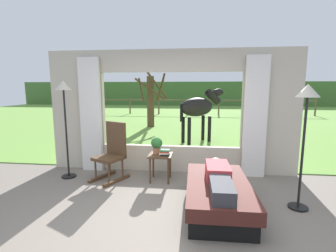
% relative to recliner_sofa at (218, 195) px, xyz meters
% --- Properties ---
extents(ground_plane, '(12.00, 12.00, 0.00)m').
position_rel_recliner_sofa_xyz_m(ground_plane, '(-0.87, -0.63, -0.22)').
color(ground_plane, '#70665B').
extents(back_wall_with_window, '(5.20, 0.12, 2.55)m').
position_rel_recliner_sofa_xyz_m(back_wall_with_window, '(-0.87, 1.63, 1.03)').
color(back_wall_with_window, '#BCB29E').
rests_on(back_wall_with_window, ground_plane).
extents(curtain_panel_left, '(0.44, 0.10, 2.40)m').
position_rel_recliner_sofa_xyz_m(curtain_panel_left, '(-2.56, 1.49, 0.98)').
color(curtain_panel_left, silver).
rests_on(curtain_panel_left, ground_plane).
extents(curtain_panel_right, '(0.44, 0.10, 2.40)m').
position_rel_recliner_sofa_xyz_m(curtain_panel_right, '(0.82, 1.49, 0.98)').
color(curtain_panel_right, silver).
rests_on(curtain_panel_right, ground_plane).
extents(outdoor_pasture_lawn, '(36.00, 21.68, 0.02)m').
position_rel_recliner_sofa_xyz_m(outdoor_pasture_lawn, '(-0.87, 12.53, -0.21)').
color(outdoor_pasture_lawn, olive).
rests_on(outdoor_pasture_lawn, ground_plane).
extents(distant_hill_ridge, '(36.00, 2.00, 2.40)m').
position_rel_recliner_sofa_xyz_m(distant_hill_ridge, '(-0.87, 22.37, 0.98)').
color(distant_hill_ridge, '#446A33').
rests_on(distant_hill_ridge, ground_plane).
extents(recliner_sofa, '(0.92, 1.71, 0.42)m').
position_rel_recliner_sofa_xyz_m(recliner_sofa, '(0.00, 0.00, 0.00)').
color(recliner_sofa, black).
rests_on(recliner_sofa, ground_plane).
extents(reclining_person, '(0.35, 1.43, 0.22)m').
position_rel_recliner_sofa_xyz_m(reclining_person, '(-0.00, -0.05, 0.30)').
color(reclining_person, '#B23338').
rests_on(reclining_person, recliner_sofa).
extents(rocking_chair, '(0.71, 0.81, 1.12)m').
position_rel_recliner_sofa_xyz_m(rocking_chair, '(-1.95, 1.02, 0.33)').
color(rocking_chair, '#4C331E').
rests_on(rocking_chair, ground_plane).
extents(side_table, '(0.44, 0.44, 0.52)m').
position_rel_recliner_sofa_xyz_m(side_table, '(-1.00, 1.03, 0.21)').
color(side_table, '#4C331E').
rests_on(side_table, ground_plane).
extents(potted_plant, '(0.22, 0.22, 0.32)m').
position_rel_recliner_sofa_xyz_m(potted_plant, '(-1.08, 1.09, 0.48)').
color(potted_plant, '#9E6042').
rests_on(potted_plant, side_table).
extents(book_stack, '(0.20, 0.15, 0.11)m').
position_rel_recliner_sofa_xyz_m(book_stack, '(-0.91, 0.97, 0.36)').
color(book_stack, black).
rests_on(book_stack, side_table).
extents(floor_lamp_left, '(0.32, 0.32, 1.92)m').
position_rel_recliner_sofa_xyz_m(floor_lamp_left, '(-2.86, 1.00, 1.33)').
color(floor_lamp_left, black).
rests_on(floor_lamp_left, ground_plane).
extents(floor_lamp_right, '(0.32, 0.32, 1.83)m').
position_rel_recliner_sofa_xyz_m(floor_lamp_right, '(1.20, 0.17, 1.26)').
color(floor_lamp_right, black).
rests_on(floor_lamp_right, ground_plane).
extents(horse, '(1.61, 1.43, 1.73)m').
position_rel_recliner_sofa_xyz_m(horse, '(-0.26, 4.49, 0.94)').
color(horse, black).
rests_on(horse, outdoor_pasture_lawn).
extents(pasture_tree, '(1.38, 1.45, 2.43)m').
position_rel_recliner_sofa_xyz_m(pasture_tree, '(-2.36, 7.41, 1.06)').
color(pasture_tree, '#4C3823').
rests_on(pasture_tree, outdoor_pasture_lawn).
extents(pasture_fence_line, '(16.10, 0.10, 1.10)m').
position_rel_recliner_sofa_xyz_m(pasture_fence_line, '(-0.87, 12.91, 0.53)').
color(pasture_fence_line, brown).
rests_on(pasture_fence_line, outdoor_pasture_lawn).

